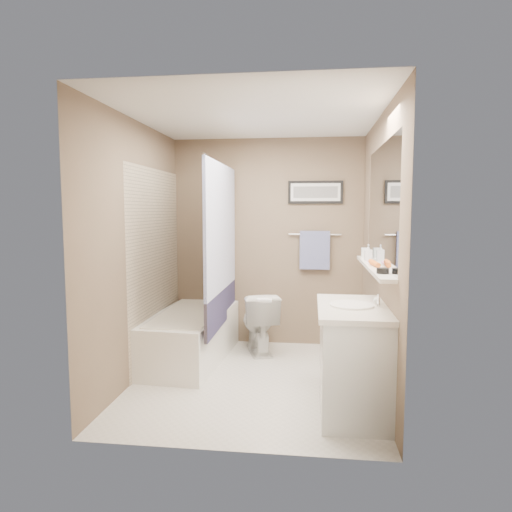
# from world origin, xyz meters

# --- Properties ---
(ground) EXTENTS (2.50, 2.50, 0.00)m
(ground) POSITION_xyz_m (0.00, 0.00, 0.00)
(ground) COLOR silver
(ground) RESTS_ON ground
(ceiling) EXTENTS (2.20, 2.50, 0.04)m
(ceiling) POSITION_xyz_m (0.00, 0.00, 2.38)
(ceiling) COLOR silver
(ceiling) RESTS_ON wall_back
(wall_back) EXTENTS (2.20, 0.04, 2.40)m
(wall_back) POSITION_xyz_m (0.00, 1.23, 1.20)
(wall_back) COLOR brown
(wall_back) RESTS_ON ground
(wall_front) EXTENTS (2.20, 0.04, 2.40)m
(wall_front) POSITION_xyz_m (0.00, -1.23, 1.20)
(wall_front) COLOR brown
(wall_front) RESTS_ON ground
(wall_left) EXTENTS (0.04, 2.50, 2.40)m
(wall_left) POSITION_xyz_m (-1.08, 0.00, 1.20)
(wall_left) COLOR brown
(wall_left) RESTS_ON ground
(wall_right) EXTENTS (0.04, 2.50, 2.40)m
(wall_right) POSITION_xyz_m (1.08, 0.00, 1.20)
(wall_right) COLOR brown
(wall_right) RESTS_ON ground
(tile_surround) EXTENTS (0.02, 1.55, 2.00)m
(tile_surround) POSITION_xyz_m (-1.09, 0.50, 1.00)
(tile_surround) COLOR #BAA88D
(tile_surround) RESTS_ON wall_left
(curtain_rod) EXTENTS (0.02, 1.55, 0.02)m
(curtain_rod) POSITION_xyz_m (-0.40, 0.50, 2.05)
(curtain_rod) COLOR silver
(curtain_rod) RESTS_ON wall_left
(curtain_upper) EXTENTS (0.03, 1.45, 1.28)m
(curtain_upper) POSITION_xyz_m (-0.40, 0.50, 1.40)
(curtain_upper) COLOR white
(curtain_upper) RESTS_ON curtain_rod
(curtain_lower) EXTENTS (0.03, 1.45, 0.36)m
(curtain_lower) POSITION_xyz_m (-0.40, 0.50, 0.58)
(curtain_lower) COLOR #2E2A4F
(curtain_lower) RESTS_ON curtain_rod
(mirror) EXTENTS (0.02, 1.60, 1.00)m
(mirror) POSITION_xyz_m (1.09, -0.15, 1.62)
(mirror) COLOR silver
(mirror) RESTS_ON wall_right
(shelf) EXTENTS (0.12, 1.60, 0.03)m
(shelf) POSITION_xyz_m (1.04, -0.15, 1.10)
(shelf) COLOR silver
(shelf) RESTS_ON wall_right
(towel_bar) EXTENTS (0.60, 0.02, 0.02)m
(towel_bar) POSITION_xyz_m (0.55, 1.22, 1.30)
(towel_bar) COLOR silver
(towel_bar) RESTS_ON wall_back
(towel) EXTENTS (0.34, 0.05, 0.44)m
(towel) POSITION_xyz_m (0.55, 1.20, 1.12)
(towel) COLOR #8E9ACF
(towel) RESTS_ON towel_bar
(art_frame) EXTENTS (0.62, 0.02, 0.26)m
(art_frame) POSITION_xyz_m (0.55, 1.23, 1.78)
(art_frame) COLOR black
(art_frame) RESTS_ON wall_back
(art_mat) EXTENTS (0.56, 0.00, 0.20)m
(art_mat) POSITION_xyz_m (0.55, 1.22, 1.78)
(art_mat) COLOR white
(art_mat) RESTS_ON art_frame
(art_image) EXTENTS (0.50, 0.00, 0.13)m
(art_image) POSITION_xyz_m (0.55, 1.22, 1.78)
(art_image) COLOR #595959
(art_image) RESTS_ON art_mat
(door) EXTENTS (0.80, 0.02, 2.00)m
(door) POSITION_xyz_m (0.55, -1.24, 1.00)
(door) COLOR silver
(door) RESTS_ON wall_front
(door_handle) EXTENTS (0.10, 0.02, 0.02)m
(door_handle) POSITION_xyz_m (0.22, -1.19, 1.00)
(door_handle) COLOR silver
(door_handle) RESTS_ON door
(bathtub) EXTENTS (0.81, 1.55, 0.50)m
(bathtub) POSITION_xyz_m (-0.75, 0.51, 0.25)
(bathtub) COLOR white
(bathtub) RESTS_ON ground
(tub_rim) EXTENTS (0.56, 1.36, 0.02)m
(tub_rim) POSITION_xyz_m (-0.75, 0.51, 0.50)
(tub_rim) COLOR white
(tub_rim) RESTS_ON bathtub
(toilet) EXTENTS (0.55, 0.75, 0.68)m
(toilet) POSITION_xyz_m (-0.06, 0.89, 0.34)
(toilet) COLOR white
(toilet) RESTS_ON ground
(vanity) EXTENTS (0.50, 0.90, 0.80)m
(vanity) POSITION_xyz_m (0.85, -0.53, 0.40)
(vanity) COLOR silver
(vanity) RESTS_ON ground
(countertop) EXTENTS (0.54, 0.96, 0.04)m
(countertop) POSITION_xyz_m (0.84, -0.53, 0.82)
(countertop) COLOR beige
(countertop) RESTS_ON vanity
(sink_basin) EXTENTS (0.34, 0.34, 0.01)m
(sink_basin) POSITION_xyz_m (0.83, -0.53, 0.85)
(sink_basin) COLOR white
(sink_basin) RESTS_ON countertop
(faucet_spout) EXTENTS (0.02, 0.02, 0.10)m
(faucet_spout) POSITION_xyz_m (1.03, -0.53, 0.89)
(faucet_spout) COLOR silver
(faucet_spout) RESTS_ON countertop
(faucet_knob) EXTENTS (0.05, 0.05, 0.05)m
(faucet_knob) POSITION_xyz_m (1.03, -0.43, 0.87)
(faucet_knob) COLOR white
(faucet_knob) RESTS_ON countertop
(candle_bowl_near) EXTENTS (0.09, 0.09, 0.04)m
(candle_bowl_near) POSITION_xyz_m (1.04, -0.66, 1.14)
(candle_bowl_near) COLOR black
(candle_bowl_near) RESTS_ON shelf
(hair_brush_front) EXTENTS (0.07, 0.22, 0.04)m
(hair_brush_front) POSITION_xyz_m (1.04, -0.23, 1.14)
(hair_brush_front) COLOR orange
(hair_brush_front) RESTS_ON shelf
(hair_brush_back) EXTENTS (0.06, 0.22, 0.04)m
(hair_brush_back) POSITION_xyz_m (1.04, -0.14, 1.14)
(hair_brush_back) COLOR orange
(hair_brush_back) RESTS_ON shelf
(pink_comb) EXTENTS (0.04, 0.16, 0.01)m
(pink_comb) POSITION_xyz_m (1.04, 0.05, 1.12)
(pink_comb) COLOR #F294C7
(pink_comb) RESTS_ON shelf
(glass_jar) EXTENTS (0.08, 0.08, 0.10)m
(glass_jar) POSITION_xyz_m (1.04, 0.45, 1.17)
(glass_jar) COLOR silver
(glass_jar) RESTS_ON shelf
(soap_bottle) EXTENTS (0.07, 0.07, 0.15)m
(soap_bottle) POSITION_xyz_m (1.04, 0.22, 1.19)
(soap_bottle) COLOR #999999
(soap_bottle) RESTS_ON shelf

